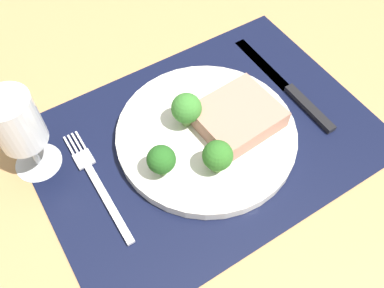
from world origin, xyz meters
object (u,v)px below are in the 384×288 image
Objects in this scene: plate at (206,134)px; knife at (290,89)px; steak at (237,117)px; wine_glass at (17,126)px; fork at (97,183)px.

plate reaches higher than knife.
steak is 0.83× the size of wine_glass.
knife is (32.42, -0.89, 0.05)cm from fork.
wine_glass is (-5.48, 7.47, 8.09)cm from fork.
wine_glass is (-37.90, 8.36, 8.04)cm from knife.
steak reaches higher than plate.
plate is 1.92× the size of wine_glass.
plate is 5.08cm from steak.
wine_glass reaches higher than fork.
wine_glass reaches higher than plate.
plate is 1.33× the size of fork.
steak is (4.45, -1.03, 2.22)cm from plate.
knife is at bearing 7.68° from steak.
wine_glass is (-26.35, 9.91, 5.32)cm from steak.
steak is 28.65cm from wine_glass.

